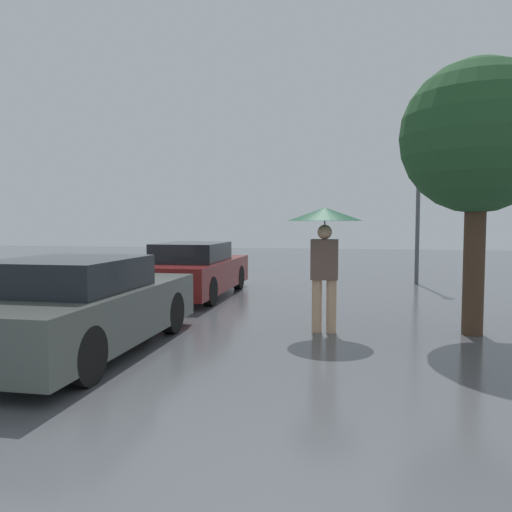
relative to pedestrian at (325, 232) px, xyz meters
name	(u,v)px	position (x,y,z in m)	size (l,w,h in m)	color
pedestrian	(325,232)	(0.00, 0.00, 0.00)	(1.14, 1.14, 1.92)	tan
parked_car_nearest	(78,307)	(-3.09, -1.78, -0.96)	(1.79, 4.06, 1.24)	#4C514C
parked_car_farthest	(195,271)	(-3.15, 3.30, -0.97)	(1.64, 4.20, 1.23)	maroon
tree	(478,139)	(2.21, 0.28, 1.37)	(2.25, 2.25, 4.08)	#473323
street_lamp	(418,182)	(2.17, 6.63, 1.25)	(0.28, 0.28, 4.52)	#515456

